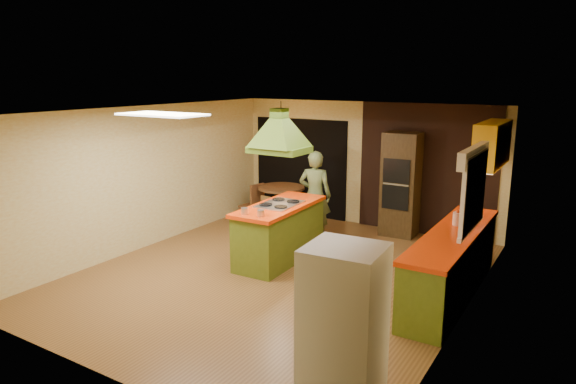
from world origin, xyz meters
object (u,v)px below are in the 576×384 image
Objects in this scene: dining_table at (281,197)px; canister_large at (466,209)px; kitchen_island at (280,232)px; man at (315,195)px; refrigerator at (343,333)px; wall_oven at (401,184)px.

canister_large reaches higher than dining_table.
man is at bearing 90.51° from kitchen_island.
man is at bearing 171.92° from canister_large.
dining_table is (-3.86, 5.10, -0.28)m from refrigerator.
man is 6.86× the size of canister_large.
man is 2.82m from canister_large.
dining_table is 4.01× the size of canister_large.
man reaches higher than kitchen_island.
man is at bearing -140.89° from wall_oven.
wall_oven is at bearing 8.59° from dining_table.
man is (-0.05, 1.30, 0.35)m from kitchen_island.
dining_table is at bearing 164.32° from canister_large.
man is 1.43m from dining_table.
canister_large is (1.53, -1.49, 0.05)m from wall_oven.
wall_oven is (1.21, 2.39, 0.51)m from kitchen_island.
canister_large is at bearing 84.41° from refrigerator.
canister_large is (3.98, -1.12, 0.53)m from dining_table.
refrigerator is (2.62, -3.08, 0.32)m from kitchen_island.
kitchen_island is at bearing 77.92° from man.
dining_table is at bearing -45.42° from man.
refrigerator is 6.40m from dining_table.
wall_oven is (1.26, 1.09, 0.15)m from man.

